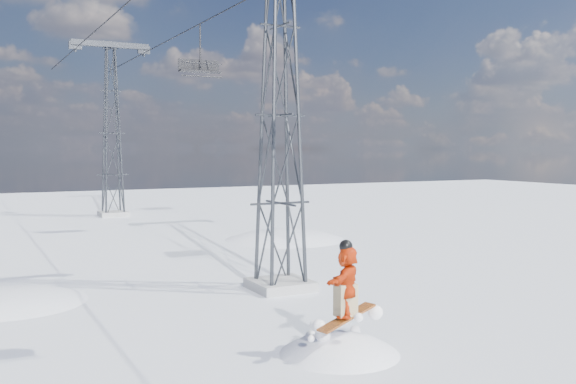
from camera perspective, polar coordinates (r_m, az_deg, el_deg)
name	(u,v)px	position (r m, az deg, el deg)	size (l,w,h in m)	color
ground	(421,371)	(13.62, 11.78, -15.32)	(120.00, 120.00, 0.00)	white
lift_tower_near	(280,116)	(20.11, -0.69, 6.74)	(5.20, 1.80, 11.43)	#999999
lift_tower_far	(112,134)	(43.92, -15.38, 5.04)	(5.20, 1.80, 11.43)	#999999
haul_cables	(171,11)	(31.47, -10.39, 15.52)	(4.46, 51.00, 0.06)	black
lift_chair_mid	(200,67)	(33.91, -7.84, 10.94)	(2.20, 0.63, 2.73)	black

